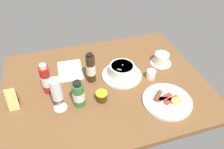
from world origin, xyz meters
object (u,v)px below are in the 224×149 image
at_px(sauce_bottle_brown, 91,68).
at_px(cutlery_setting, 70,70).
at_px(wine_glass, 57,91).
at_px(jam_jar, 102,96).
at_px(porridge_bowl, 122,71).
at_px(menu_card, 12,97).
at_px(creamer_jug, 151,74).
at_px(breakfast_plate, 167,101).
at_px(coffee_cup, 161,59).
at_px(sauce_bottle_green, 79,95).
at_px(sauce_bottle_red, 46,80).

bearing_deg(sauce_bottle_brown, cutlery_setting, -48.06).
xyz_separation_m(wine_glass, jam_jar, (-0.21, 0.01, -0.09)).
height_order(porridge_bowl, cutlery_setting, porridge_bowl).
bearing_deg(menu_card, jam_jar, 167.48).
relative_size(cutlery_setting, creamer_jug, 3.40).
height_order(porridge_bowl, breakfast_plate, porridge_bowl).
xyz_separation_m(coffee_cup, sauce_bottle_green, (0.54, 0.19, 0.03)).
bearing_deg(wine_glass, sauce_bottle_green, 178.30).
bearing_deg(sauce_bottle_red, breakfast_plate, 155.87).
relative_size(sauce_bottle_green, sauce_bottle_red, 0.84).
xyz_separation_m(cutlery_setting, sauce_bottle_red, (0.13, 0.14, 0.08)).
distance_m(cutlery_setting, wine_glass, 0.31).
bearing_deg(porridge_bowl, sauce_bottle_red, 0.47).
xyz_separation_m(cutlery_setting, breakfast_plate, (-0.43, 0.39, 0.01)).
bearing_deg(sauce_bottle_red, cutlery_setting, -133.96).
relative_size(porridge_bowl, creamer_jug, 3.82).
bearing_deg(breakfast_plate, creamer_jug, -89.14).
bearing_deg(sauce_bottle_red, creamer_jug, 173.83).
bearing_deg(cutlery_setting, creamer_jug, 155.49).
height_order(creamer_jug, sauce_bottle_brown, sauce_bottle_brown).
xyz_separation_m(wine_glass, sauce_bottle_green, (-0.10, 0.00, -0.05)).
relative_size(creamer_jug, wine_glass, 0.33).
relative_size(coffee_cup, jam_jar, 2.34).
distance_m(creamer_jug, sauce_bottle_red, 0.57).
xyz_separation_m(coffee_cup, creamer_jug, (0.12, 0.11, -0.01)).
xyz_separation_m(coffee_cup, menu_card, (0.85, 0.10, 0.02)).
relative_size(porridge_bowl, coffee_cup, 1.68).
height_order(sauce_bottle_brown, breakfast_plate, sauce_bottle_brown).
distance_m(cutlery_setting, sauce_bottle_green, 0.28).
relative_size(jam_jar, sauce_bottle_red, 0.33).
bearing_deg(breakfast_plate, wine_glass, -12.67).
relative_size(sauce_bottle_brown, breakfast_plate, 0.72).
bearing_deg(sauce_bottle_green, coffee_cup, -160.84).
height_order(coffee_cup, breakfast_plate, coffee_cup).
distance_m(coffee_cup, jam_jar, 0.47).
xyz_separation_m(creamer_jug, sauce_bottle_red, (0.56, -0.06, 0.05)).
bearing_deg(coffee_cup, wine_glass, 16.21).
height_order(cutlery_setting, coffee_cup, coffee_cup).
distance_m(cutlery_setting, breakfast_plate, 0.58).
bearing_deg(sauce_bottle_brown, porridge_bowl, 174.83).
relative_size(cutlery_setting, sauce_bottle_brown, 1.13).
height_order(jam_jar, sauce_bottle_brown, sauce_bottle_brown).
xyz_separation_m(porridge_bowl, sauce_bottle_brown, (0.17, -0.02, 0.05)).
bearing_deg(menu_card, sauce_bottle_red, -163.19).
distance_m(porridge_bowl, menu_card, 0.58).
distance_m(sauce_bottle_red, sauce_bottle_brown, 0.24).
bearing_deg(coffee_cup, sauce_bottle_brown, 3.79).
relative_size(creamer_jug, sauce_bottle_brown, 0.33).
distance_m(porridge_bowl, sauce_bottle_green, 0.31).
bearing_deg(sauce_bottle_brown, breakfast_plate, 140.41).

